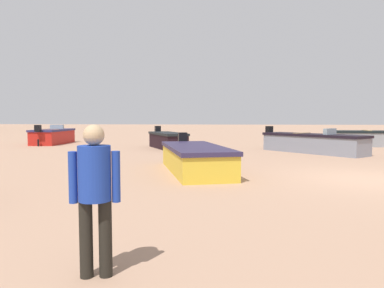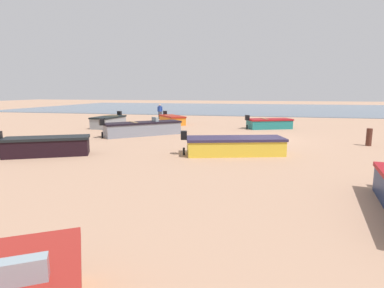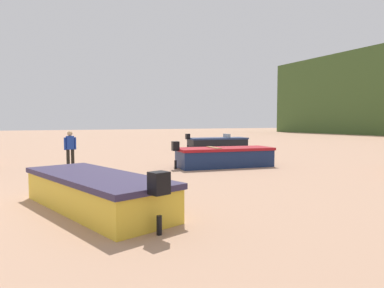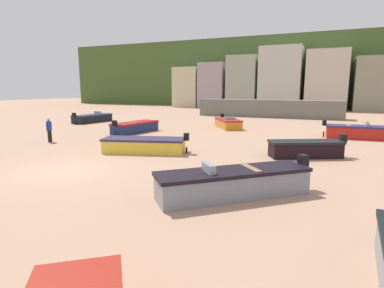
{
  "view_description": "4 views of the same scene",
  "coord_description": "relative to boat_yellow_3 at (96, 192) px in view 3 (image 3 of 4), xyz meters",
  "views": [
    {
      "loc": [
        -10.26,
        3.93,
        1.69
      ],
      "look_at": [
        -0.51,
        4.83,
        0.98
      ],
      "focal_mm": 34.28,
      "sensor_mm": 36.0,
      "label": 1
    },
    {
      "loc": [
        -0.14,
        19.44,
        2.95
      ],
      "look_at": [
        2.64,
        7.09,
        0.8
      ],
      "focal_mm": 29.15,
      "sensor_mm": 36.0,
      "label": 2
    },
    {
      "loc": [
        8.94,
        3.4,
        2.01
      ],
      "look_at": [
        -1.16,
        8.5,
        1.27
      ],
      "focal_mm": 31.74,
      "sensor_mm": 36.0,
      "label": 3
    },
    {
      "loc": [
        10.33,
        -9.88,
        3.55
      ],
      "look_at": [
        4.37,
        4.01,
        0.85
      ],
      "focal_mm": 29.05,
      "sensor_mm": 36.0,
      "label": 4
    }
  ],
  "objects": [
    {
      "name": "boat_yellow_3",
      "position": [
        0.0,
        0.0,
        0.0
      ],
      "size": [
        4.91,
        2.8,
        1.13
      ],
      "rotation": [
        0.0,
        0.0,
        1.85
      ],
      "color": "gold",
      "rests_on": "ground"
    },
    {
      "name": "boat_black_8",
      "position": [
        -13.56,
        11.42,
        0.02
      ],
      "size": [
        2.17,
        4.72,
        1.17
      ],
      "rotation": [
        0.0,
        0.0,
        6.14
      ],
      "color": "black",
      "rests_on": "ground"
    },
    {
      "name": "boat_navy_9",
      "position": [
        -5.01,
        6.63,
        0.03
      ],
      "size": [
        2.2,
        4.67,
        1.18
      ],
      "rotation": [
        0.0,
        0.0,
        6.13
      ],
      "color": "navy",
      "rests_on": "ground"
    },
    {
      "name": "beach_walker_distant",
      "position": [
        -7.67,
        0.41,
        0.54
      ],
      "size": [
        0.4,
        0.54,
        1.62
      ],
      "rotation": [
        0.0,
        0.0,
        4.92
      ],
      "color": "black",
      "rests_on": "ground"
    }
  ]
}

